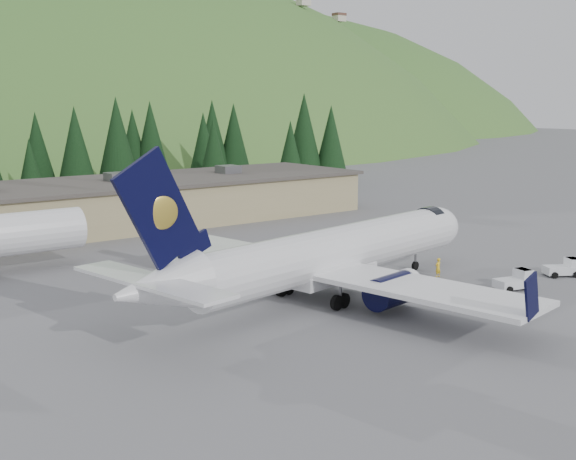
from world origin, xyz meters
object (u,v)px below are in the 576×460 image
(airliner, at_px, (329,255))
(baggage_tug_b, at_px, (565,268))
(baggage_tug_a, at_px, (516,281))
(terminal_building, at_px, (77,207))
(ramp_worker, at_px, (438,268))

(airliner, height_order, baggage_tug_b, airliner)
(airliner, xyz_separation_m, baggage_tug_a, (12.77, -7.09, -2.44))
(baggage_tug_a, bearing_deg, terminal_building, 123.82)
(airliner, relative_size, baggage_tug_b, 11.41)
(baggage_tug_a, height_order, ramp_worker, ramp_worker)
(airliner, distance_m, baggage_tug_a, 14.81)
(terminal_building, bearing_deg, airliner, -84.03)
(ramp_worker, bearing_deg, airliner, -6.08)
(airliner, xyz_separation_m, baggage_tug_b, (19.61, -6.94, -2.46))
(airliner, height_order, baggage_tug_a, airliner)
(terminal_building, relative_size, ramp_worker, 44.83)
(airliner, height_order, terminal_building, airliner)
(baggage_tug_b, distance_m, terminal_building, 50.96)
(baggage_tug_a, height_order, baggage_tug_b, baggage_tug_a)
(baggage_tug_a, height_order, terminal_building, terminal_building)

